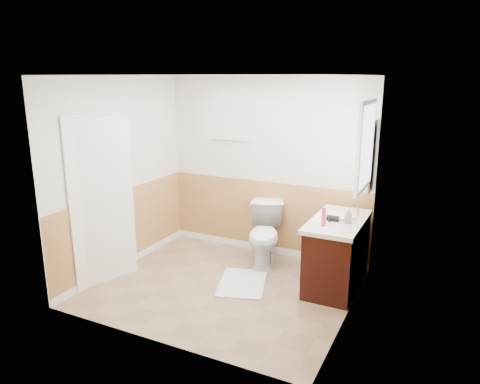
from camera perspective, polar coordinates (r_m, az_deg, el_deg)
The scene contains 32 objects.
floor at distance 5.53m, azimuth -2.12°, elevation -12.08°, with size 3.00×3.00×0.00m, color #8C7051.
ceiling at distance 4.94m, azimuth -2.40°, elevation 14.78°, with size 3.00×3.00×0.00m, color white.
wall_back at distance 6.24m, azimuth 3.43°, elevation 3.17°, with size 3.00×3.00×0.00m, color silver.
wall_front at distance 4.04m, azimuth -11.04°, elevation -3.44°, with size 3.00×3.00×0.00m, color silver.
wall_left at distance 5.94m, azimuth -15.10°, elevation 2.10°, with size 3.00×3.00×0.00m, color silver.
wall_right at distance 4.60m, azimuth 14.44°, elevation -1.44°, with size 3.00×3.00×0.00m, color silver.
wainscot_back at distance 6.42m, azimuth 3.29°, elevation -3.42°, with size 3.00×3.00×0.00m, color #BC844B.
wainscot_front at distance 4.34m, azimuth -10.45°, elevation -12.86°, with size 3.00×3.00×0.00m, color #BC844B.
wainscot_left at distance 6.13m, azimuth -14.55°, elevation -4.76°, with size 2.60×2.60×0.00m, color #BC844B.
wainscot_right at distance 4.86m, azimuth 13.74°, elevation -9.96°, with size 2.60×2.60×0.00m, color #BC844B.
toilet at distance 6.03m, azimuth 3.22°, elevation -5.53°, with size 0.46×0.81×0.82m, color white.
bath_mat at distance 5.59m, azimuth 0.29°, elevation -11.64°, with size 0.55×0.80×0.02m, color white.
vanity_cabinet at distance 5.52m, azimuth 12.34°, elevation -7.94°, with size 0.55×1.10×0.80m, color black.
vanity_knob_left at distance 5.44m, azimuth 9.09°, elevation -6.40°, with size 0.03×0.03×0.03m, color silver.
vanity_knob_right at distance 5.62m, azimuth 9.70°, elevation -5.73°, with size 0.03×0.03×0.03m, color silver.
countertop at distance 5.37m, azimuth 12.48°, elevation -3.73°, with size 0.60×1.15×0.05m, color white.
sink_basin at distance 5.50m, azimuth 12.98°, elevation -2.95°, with size 0.36×0.36×0.02m, color white.
faucet at distance 5.45m, azimuth 14.86°, elevation -2.58°, with size 0.02×0.02×0.14m, color silver.
lotion_bottle at distance 5.07m, azimuth 10.73°, elevation -3.16°, with size 0.05×0.05×0.22m, color #D5375F.
soap_dispenser at distance 5.25m, azimuth 13.75°, elevation -2.93°, with size 0.08×0.08×0.18m, color #8B949C.
hair_dryer_body at distance 5.29m, azimuth 11.88°, elevation -3.32°, with size 0.07×0.07×0.14m, color black.
hair_dryer_handle at distance 5.26m, azimuth 11.41°, elevation -3.74°, with size 0.03×0.03×0.07m, color black.
mirror_panel at distance 5.60m, azimuth 16.77°, elevation 4.37°, with size 0.02×0.35×0.90m, color silver.
window_frame at distance 5.07m, azimuth 15.87°, elevation 5.72°, with size 0.04×0.80×1.00m, color white.
window_glass at distance 5.06m, azimuth 16.05°, elevation 5.70°, with size 0.01×0.70×0.90m, color white.
door at distance 5.61m, azimuth -17.17°, elevation -1.20°, with size 0.05×0.80×2.04m, color white.
door_frame at distance 5.66m, azimuth -17.74°, elevation -1.01°, with size 0.02×0.92×2.10m, color white.
door_knob at distance 5.82m, azimuth -14.49°, elevation -1.16°, with size 0.06×0.06×0.06m, color silver.
towel_bar at distance 6.37m, azimuth -1.30°, elevation 6.61°, with size 0.02×0.02×0.62m, color silver.
tp_holder_bar at distance 6.35m, azimuth 2.27°, elevation -1.73°, with size 0.02×0.02×0.14m, color silver.
tp_roll at distance 6.35m, azimuth 2.27°, elevation -1.73°, with size 0.11×0.11×0.10m, color white.
tp_sheet at distance 6.38m, azimuth 2.26°, elevation -2.68°, with size 0.10×0.01×0.16m, color white.
Camera 1 is at (2.36, -4.35, 2.48)m, focal length 33.15 mm.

